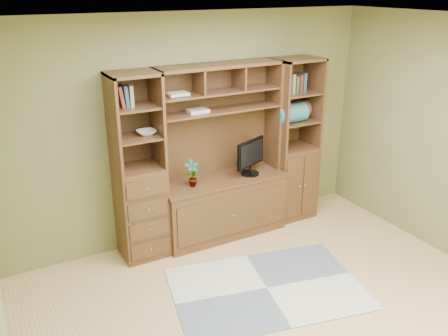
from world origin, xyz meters
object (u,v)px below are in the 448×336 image
center_hutch (223,155)px  left_tower (139,169)px  right_tower (293,141)px  monitor (251,151)px

center_hutch → left_tower: 1.00m
right_tower → monitor: 0.68m
left_tower → right_tower: (2.02, 0.00, 0.00)m
left_tower → monitor: left_tower is taller
right_tower → left_tower: bearing=180.0°
center_hutch → right_tower: bearing=2.2°
center_hutch → monitor: 0.35m
left_tower → right_tower: bearing=0.0°
monitor → right_tower: bearing=-16.7°
left_tower → monitor: size_ratio=3.46×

